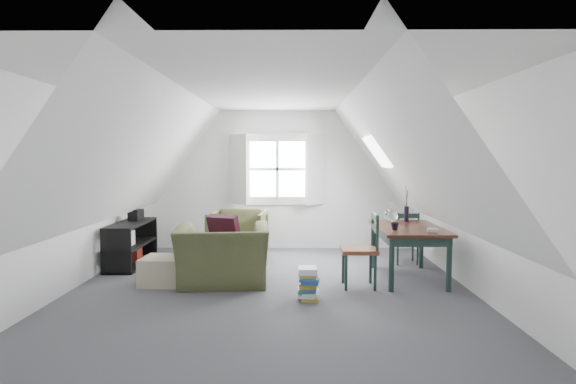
{
  "coord_description": "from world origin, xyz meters",
  "views": [
    {
      "loc": [
        0.29,
        -5.98,
        1.67
      ],
      "look_at": [
        0.22,
        0.6,
        1.19
      ],
      "focal_mm": 30.0,
      "sensor_mm": 36.0,
      "label": 1
    }
  ],
  "objects_px": {
    "dining_table": "(408,234)",
    "dining_chair_near": "(362,249)",
    "ottoman": "(164,270)",
    "magazine_stack": "(308,283)",
    "armchair_far": "(238,260)",
    "armchair_near": "(223,284)",
    "media_shelf": "(130,246)",
    "dining_chair_far": "(406,237)"
  },
  "relations": [
    {
      "from": "dining_table",
      "to": "dining_chair_near",
      "type": "height_order",
      "value": "dining_chair_near"
    },
    {
      "from": "ottoman",
      "to": "magazine_stack",
      "type": "height_order",
      "value": "magazine_stack"
    },
    {
      "from": "ottoman",
      "to": "dining_table",
      "type": "relative_size",
      "value": 0.37
    },
    {
      "from": "dining_chair_near",
      "to": "magazine_stack",
      "type": "xyz_separation_m",
      "value": [
        -0.7,
        -0.54,
        -0.31
      ]
    },
    {
      "from": "armchair_far",
      "to": "dining_chair_near",
      "type": "distance_m",
      "value": 2.43
    },
    {
      "from": "armchair_near",
      "to": "ottoman",
      "type": "distance_m",
      "value": 0.8
    },
    {
      "from": "dining_chair_near",
      "to": "magazine_stack",
      "type": "relative_size",
      "value": 2.55
    },
    {
      "from": "armchair_far",
      "to": "magazine_stack",
      "type": "height_order",
      "value": "armchair_far"
    },
    {
      "from": "dining_chair_near",
      "to": "armchair_far",
      "type": "bearing_deg",
      "value": -130.41
    },
    {
      "from": "ottoman",
      "to": "dining_table",
      "type": "height_order",
      "value": "dining_table"
    },
    {
      "from": "dining_table",
      "to": "magazine_stack",
      "type": "relative_size",
      "value": 3.85
    },
    {
      "from": "magazine_stack",
      "to": "dining_chair_near",
      "type": "bearing_deg",
      "value": 37.83
    },
    {
      "from": "magazine_stack",
      "to": "dining_table",
      "type": "bearing_deg",
      "value": 34.93
    },
    {
      "from": "armchair_far",
      "to": "dining_table",
      "type": "distance_m",
      "value": 2.79
    },
    {
      "from": "dining_table",
      "to": "armchair_far",
      "type": "bearing_deg",
      "value": 155.26
    },
    {
      "from": "dining_chair_near",
      "to": "media_shelf",
      "type": "relative_size",
      "value": 0.73
    },
    {
      "from": "armchair_near",
      "to": "ottoman",
      "type": "height_order",
      "value": "armchair_near"
    },
    {
      "from": "armchair_near",
      "to": "dining_table",
      "type": "relative_size",
      "value": 0.82
    },
    {
      "from": "armchair_near",
      "to": "dining_table",
      "type": "xyz_separation_m",
      "value": [
        2.5,
        0.3,
        0.62
      ]
    },
    {
      "from": "dining_table",
      "to": "magazine_stack",
      "type": "xyz_separation_m",
      "value": [
        -1.39,
        -0.97,
        -0.44
      ]
    },
    {
      "from": "armchair_near",
      "to": "dining_chair_far",
      "type": "bearing_deg",
      "value": -160.42
    },
    {
      "from": "armchair_far",
      "to": "magazine_stack",
      "type": "distance_m",
      "value": 2.39
    },
    {
      "from": "dining_table",
      "to": "media_shelf",
      "type": "bearing_deg",
      "value": 169.98
    },
    {
      "from": "dining_table",
      "to": "dining_chair_near",
      "type": "xyz_separation_m",
      "value": [
        -0.69,
        -0.43,
        -0.13
      ]
    },
    {
      "from": "media_shelf",
      "to": "magazine_stack",
      "type": "bearing_deg",
      "value": -29.67
    },
    {
      "from": "dining_chair_far",
      "to": "dining_table",
      "type": "bearing_deg",
      "value": 99.24
    },
    {
      "from": "dining_chair_far",
      "to": "ottoman",
      "type": "bearing_deg",
      "value": 40.78
    },
    {
      "from": "dining_table",
      "to": "media_shelf",
      "type": "relative_size",
      "value": 1.11
    },
    {
      "from": "armchair_near",
      "to": "armchair_far",
      "type": "bearing_deg",
      "value": -96.65
    },
    {
      "from": "media_shelf",
      "to": "magazine_stack",
      "type": "distance_m",
      "value": 3.19
    },
    {
      "from": "dining_chair_near",
      "to": "dining_chair_far",
      "type": "bearing_deg",
      "value": 148.65
    },
    {
      "from": "armchair_near",
      "to": "armchair_far",
      "type": "height_order",
      "value": "armchair_far"
    },
    {
      "from": "armchair_near",
      "to": "dining_chair_far",
      "type": "relative_size",
      "value": 1.46
    },
    {
      "from": "dining_chair_near",
      "to": "media_shelf",
      "type": "distance_m",
      "value": 3.59
    },
    {
      "from": "armchair_far",
      "to": "ottoman",
      "type": "distance_m",
      "value": 1.68
    },
    {
      "from": "ottoman",
      "to": "dining_table",
      "type": "xyz_separation_m",
      "value": [
        3.28,
        0.31,
        0.45
      ]
    },
    {
      "from": "ottoman",
      "to": "media_shelf",
      "type": "distance_m",
      "value": 1.33
    },
    {
      "from": "dining_chair_near",
      "to": "dining_table",
      "type": "bearing_deg",
      "value": 123.2
    },
    {
      "from": "ottoman",
      "to": "media_shelf",
      "type": "xyz_separation_m",
      "value": [
        -0.8,
        1.05,
        0.12
      ]
    },
    {
      "from": "dining_chair_far",
      "to": "magazine_stack",
      "type": "relative_size",
      "value": 2.17
    },
    {
      "from": "armchair_near",
      "to": "media_shelf",
      "type": "height_order",
      "value": "media_shelf"
    },
    {
      "from": "armchair_near",
      "to": "armchair_far",
      "type": "xyz_separation_m",
      "value": [
        0.03,
        1.45,
        0.0
      ]
    }
  ]
}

